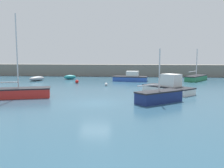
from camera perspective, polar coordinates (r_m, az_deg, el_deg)
ground_plane at (r=20.84m, az=-3.82°, el=-4.60°), size 120.00×120.00×0.20m
harbor_breakwater at (r=47.35m, az=1.18°, el=3.17°), size 58.63×2.64×2.19m
rowboat_blue_near at (r=40.07m, az=-16.78°, el=1.19°), size 2.28×2.85×0.70m
motorboat_with_cabin at (r=26.76m, az=12.84°, el=-0.63°), size 5.33×5.40×2.00m
fishing_dinghy_green at (r=41.42m, az=-9.57°, el=1.56°), size 2.16×1.69×0.72m
sailboat_tall_mast at (r=24.77m, az=-20.57°, el=-1.80°), size 6.05×3.42×7.70m
sailboat_twin_hulled at (r=40.63m, az=18.67°, el=1.33°), size 4.38×5.39×4.91m
motorboat_grey_hull at (r=37.95m, az=4.28°, el=1.46°), size 5.37×2.59×1.54m
sailboat_short_mast at (r=21.19m, az=10.66°, el=-2.81°), size 4.21×3.79×4.47m
mooring_buoy_white at (r=32.14m, az=-1.37°, el=-0.08°), size 0.40×0.40×0.40m
mooring_buoy_red at (r=35.40m, az=-8.02°, el=0.56°), size 0.49×0.49×0.49m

